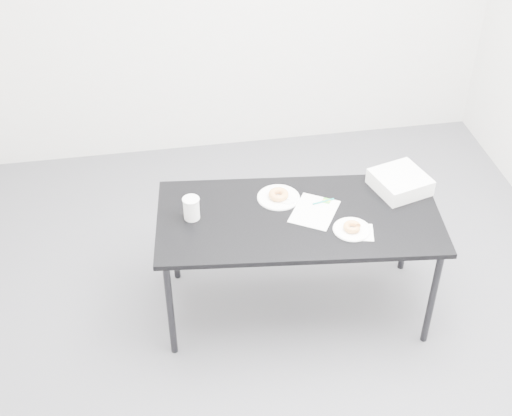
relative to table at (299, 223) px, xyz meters
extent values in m
plane|color=#505056|center=(-0.13, -0.12, -0.66)|extent=(4.00, 4.00, 0.00)
cube|color=black|center=(0.00, 0.00, 0.04)|extent=(1.64, 0.90, 0.03)
cylinder|color=black|center=(-0.76, -0.23, -0.32)|extent=(0.04, 0.04, 0.69)
cylinder|color=black|center=(-0.69, 0.39, -0.32)|extent=(0.04, 0.04, 0.69)
cylinder|color=black|center=(0.69, -0.39, -0.32)|extent=(0.04, 0.04, 0.69)
cylinder|color=black|center=(0.76, 0.23, -0.32)|extent=(0.04, 0.04, 0.69)
cube|color=white|center=(0.09, 0.02, 0.06)|extent=(0.34, 0.36, 0.00)
cube|color=green|center=(0.18, 0.10, 0.06)|extent=(0.06, 0.06, 0.00)
cylinder|color=#0C857E|center=(0.16, 0.10, 0.06)|extent=(0.13, 0.04, 0.01)
cube|color=white|center=(0.29, -0.19, 0.06)|extent=(0.17, 0.17, 0.00)
cylinder|color=white|center=(0.25, -0.17, 0.06)|extent=(0.21, 0.21, 0.01)
torus|color=#DA9245|center=(0.25, -0.17, 0.08)|extent=(0.12, 0.12, 0.03)
cylinder|color=white|center=(-0.08, 0.18, 0.06)|extent=(0.24, 0.24, 0.01)
torus|color=#DA9245|center=(-0.08, 0.18, 0.08)|extent=(0.12, 0.12, 0.04)
cylinder|color=white|center=(-0.58, 0.08, 0.12)|extent=(0.09, 0.09, 0.13)
cylinder|color=white|center=(-0.03, 0.14, 0.06)|extent=(0.09, 0.09, 0.01)
cube|color=white|center=(0.63, 0.15, 0.10)|extent=(0.35, 0.35, 0.09)
camera|label=1|loc=(-0.75, -2.98, 2.53)|focal=50.00mm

